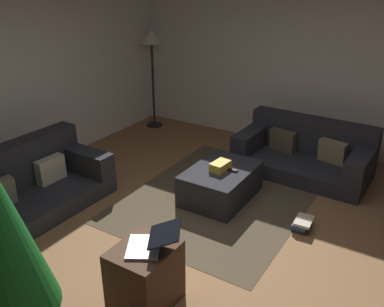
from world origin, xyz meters
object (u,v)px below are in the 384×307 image
object	(u,v)px
couch_right	(305,153)
side_table	(145,276)
book_stack	(302,224)
gift_box	(220,166)
couch_left	(27,187)
ottoman	(221,183)
corner_lamp	(151,44)
tv_remote	(231,170)
laptop	(151,242)

from	to	relation	value
couch_right	side_table	distance (m)	3.15
side_table	book_stack	bearing A→B (deg)	-23.14
gift_box	couch_right	bearing A→B (deg)	-25.73
couch_left	ottoman	distance (m)	2.25
couch_right	corner_lamp	bearing A→B (deg)	-6.10
book_stack	corner_lamp	world-z (taller)	corner_lamp
ottoman	gift_box	size ratio (longest dim) A/B	3.89
couch_left	side_table	size ratio (longest dim) A/B	3.19
ottoman	book_stack	xyz separation A→B (m)	(-0.14, -1.06, -0.13)
couch_left	tv_remote	size ratio (longest dim) A/B	11.08
tv_remote	couch_left	bearing A→B (deg)	120.93
ottoman	couch_left	bearing A→B (deg)	128.67
laptop	corner_lamp	world-z (taller)	corner_lamp
couch_left	gift_box	xyz separation A→B (m)	(1.36, -1.76, 0.15)
laptop	book_stack	bearing A→B (deg)	-21.99
ottoman	tv_remote	bearing A→B (deg)	-82.98
book_stack	gift_box	bearing A→B (deg)	84.57
gift_box	side_table	size ratio (longest dim) A/B	0.45
gift_box	laptop	world-z (taller)	laptop
couch_left	side_table	world-z (taller)	couch_left
tv_remote	corner_lamp	bearing A→B (deg)	49.02
ottoman	laptop	bearing A→B (deg)	-168.66
couch_right	book_stack	size ratio (longest dim) A/B	6.62
tv_remote	book_stack	bearing A→B (deg)	-105.45
couch_right	ottoman	distance (m)	1.40
laptop	side_table	bearing A→B (deg)	120.82
couch_right	tv_remote	distance (m)	1.34
couch_left	book_stack	xyz separation A→B (m)	(1.26, -2.81, -0.22)
ottoman	side_table	xyz separation A→B (m)	(-1.88, -0.32, 0.09)
couch_right	laptop	world-z (taller)	laptop
couch_left	laptop	bearing A→B (deg)	79.13
couch_right	gift_box	size ratio (longest dim) A/B	7.00
ottoman	laptop	world-z (taller)	laptop
side_table	laptop	size ratio (longest dim) A/B	1.08
side_table	book_stack	xyz separation A→B (m)	(1.74, -0.74, -0.21)
ottoman	laptop	distance (m)	1.93
tv_remote	side_table	distance (m)	1.91
gift_box	corner_lamp	world-z (taller)	corner_lamp
couch_right	gift_box	distance (m)	1.44
couch_right	laptop	distance (m)	3.13
couch_left	book_stack	bearing A→B (deg)	115.21
laptop	book_stack	xyz separation A→B (m)	(1.71, -0.69, -0.55)
ottoman	side_table	size ratio (longest dim) A/B	1.75
laptop	corner_lamp	bearing A→B (deg)	36.60
couch_left	corner_lamp	xyz separation A→B (m)	(3.04, 0.47, 1.15)
gift_box	book_stack	distance (m)	1.13
couch_left	laptop	world-z (taller)	couch_left
ottoman	book_stack	size ratio (longest dim) A/B	3.68
tv_remote	side_table	size ratio (longest dim) A/B	0.29
corner_lamp	tv_remote	bearing A→B (deg)	-124.78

